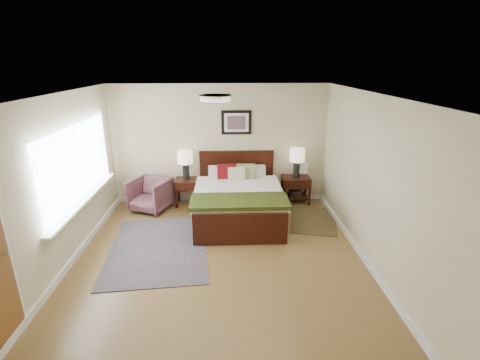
{
  "coord_description": "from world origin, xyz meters",
  "views": [
    {
      "loc": [
        0.13,
        -4.68,
        2.93
      ],
      "look_at": [
        0.36,
        0.77,
        1.05
      ],
      "focal_mm": 26.0,
      "sensor_mm": 36.0,
      "label": 1
    }
  ],
  "objects": [
    {
      "name": "ceiling",
      "position": [
        0.0,
        0.0,
        2.5
      ],
      "size": [
        4.5,
        5.0,
        0.02
      ],
      "primitive_type": "cube",
      "color": "white",
      "rests_on": "back_wall"
    },
    {
      "name": "lamp_left",
      "position": [
        -0.71,
        2.27,
        0.98
      ],
      "size": [
        0.31,
        0.31,
        0.61
      ],
      "color": "black",
      "rests_on": "nightstand_left"
    },
    {
      "name": "bed",
      "position": [
        0.35,
        1.49,
        0.51
      ],
      "size": [
        1.69,
        2.05,
        1.1
      ],
      "color": "black",
      "rests_on": "ground"
    },
    {
      "name": "ceil_fixture",
      "position": [
        0.0,
        0.0,
        2.47
      ],
      "size": [
        0.44,
        0.44,
        0.08
      ],
      "color": "white",
      "rests_on": "ceiling"
    },
    {
      "name": "right_wall",
      "position": [
        2.25,
        0.0,
        1.25
      ],
      "size": [
        0.04,
        5.0,
        2.5
      ],
      "primitive_type": "cube",
      "color": "beige",
      "rests_on": "ground"
    },
    {
      "name": "rug_persian",
      "position": [
        -1.0,
        0.42,
        0.01
      ],
      "size": [
        1.75,
        2.34,
        0.01
      ],
      "primitive_type": "cube",
      "rotation": [
        0.0,
        0.0,
        0.09
      ],
      "color": "#0D2144",
      "rests_on": "ground"
    },
    {
      "name": "wall_art",
      "position": [
        0.35,
        2.47,
        1.72
      ],
      "size": [
        0.62,
        0.05,
        0.5
      ],
      "color": "black",
      "rests_on": "back_wall"
    },
    {
      "name": "left_wall",
      "position": [
        -2.25,
        0.0,
        1.25
      ],
      "size": [
        0.04,
        5.0,
        2.5
      ],
      "primitive_type": "cube",
      "color": "beige",
      "rests_on": "ground"
    },
    {
      "name": "rug_navy",
      "position": [
        1.8,
        1.36,
        0.01
      ],
      "size": [
        1.1,
        1.41,
        0.01
      ],
      "primitive_type": "cube",
      "rotation": [
        0.0,
        0.0,
        -0.23
      ],
      "color": "black",
      "rests_on": "ground"
    },
    {
      "name": "back_wall",
      "position": [
        0.0,
        2.5,
        1.25
      ],
      "size": [
        4.5,
        0.04,
        2.5
      ],
      "primitive_type": "cube",
      "color": "beige",
      "rests_on": "ground"
    },
    {
      "name": "window",
      "position": [
        -2.2,
        0.7,
        1.38
      ],
      "size": [
        0.11,
        2.72,
        1.32
      ],
      "color": "silver",
      "rests_on": "left_wall"
    },
    {
      "name": "front_wall",
      "position": [
        0.0,
        -2.5,
        1.25
      ],
      "size": [
        4.5,
        0.04,
        2.5
      ],
      "primitive_type": "cube",
      "color": "beige",
      "rests_on": "ground"
    },
    {
      "name": "nightstand_right",
      "position": [
        1.61,
        2.26,
        0.36
      ],
      "size": [
        0.58,
        0.44,
        0.58
      ],
      "color": "black",
      "rests_on": "ground"
    },
    {
      "name": "floor",
      "position": [
        0.0,
        0.0,
        0.0
      ],
      "size": [
        5.0,
        5.0,
        0.0
      ],
      "primitive_type": "plane",
      "color": "brown",
      "rests_on": "ground"
    },
    {
      "name": "lamp_right",
      "position": [
        1.61,
        2.27,
        1.0
      ],
      "size": [
        0.31,
        0.31,
        0.61
      ],
      "color": "black",
      "rests_on": "nightstand_right"
    },
    {
      "name": "nightstand_left",
      "position": [
        -0.71,
        2.25,
        0.44
      ],
      "size": [
        0.47,
        0.43,
        0.56
      ],
      "color": "black",
      "rests_on": "ground"
    },
    {
      "name": "armchair",
      "position": [
        -1.43,
        2.0,
        0.33
      ],
      "size": [
        0.94,
        0.95,
        0.66
      ],
      "primitive_type": "imported",
      "rotation": [
        0.0,
        0.0,
        -0.41
      ],
      "color": "brown",
      "rests_on": "ground"
    }
  ]
}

